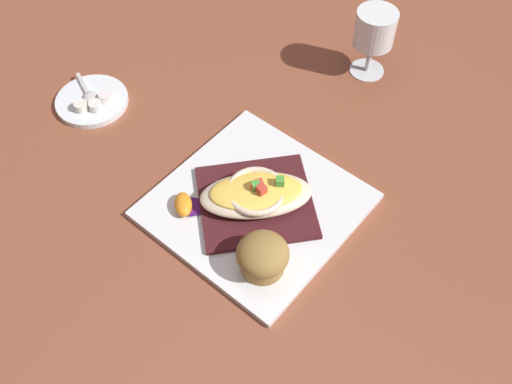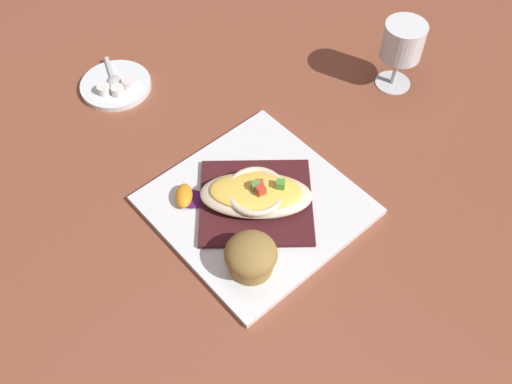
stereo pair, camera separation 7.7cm
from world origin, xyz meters
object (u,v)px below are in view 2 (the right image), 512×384
(creamer_cup_1, at_px, (118,90))
(creamer_cup_2, at_px, (129,83))
(square_plate, at_px, (256,205))
(spoon, at_px, (114,79))
(stemmed_glass, at_px, (402,44))
(creamer_saucer, at_px, (116,85))
(gratin_dish, at_px, (256,193))
(orange_garnish, at_px, (186,197))
(creamer_cup_0, at_px, (104,89))
(muffin, at_px, (251,256))

(creamer_cup_1, bearing_deg, creamer_cup_2, -86.19)
(square_plate, xyz_separation_m, spoon, (0.39, 0.01, 0.01))
(spoon, distance_m, creamer_cup_1, 0.04)
(square_plate, distance_m, stemmed_glass, 0.40)
(square_plate, relative_size, creamer_saucer, 2.22)
(square_plate, bearing_deg, creamer_cup_2, -0.08)
(spoon, xyz_separation_m, creamer_cup_1, (-0.03, 0.01, 0.00))
(creamer_cup_1, distance_m, creamer_cup_2, 0.03)
(gratin_dish, bearing_deg, stemmed_glass, -83.54)
(square_plate, xyz_separation_m, orange_garnish, (0.08, 0.08, 0.01))
(stemmed_glass, relative_size, creamer_cup_1, 5.50)
(creamer_cup_0, height_order, creamer_cup_2, same)
(creamer_saucer, height_order, creamer_cup_2, creamer_cup_2)
(gratin_dish, bearing_deg, orange_garnish, 44.82)
(square_plate, height_order, gratin_dish, gratin_dish)
(square_plate, distance_m, muffin, 0.12)
(gratin_dish, bearing_deg, creamer_cup_0, 6.53)
(creamer_saucer, bearing_deg, spoon, -21.97)
(spoon, relative_size, creamer_cup_1, 3.72)
(muffin, relative_size, orange_garnish, 1.19)
(gratin_dish, bearing_deg, square_plate, 47.48)
(stemmed_glass, xyz_separation_m, creamer_cup_2, (0.31, 0.38, -0.07))
(orange_garnish, bearing_deg, creamer_cup_0, -6.87)
(creamer_saucer, bearing_deg, gratin_dish, -177.86)
(stemmed_glass, height_order, creamer_cup_1, stemmed_glass)
(orange_garnish, height_order, creamer_saucer, orange_garnish)
(stemmed_glass, relative_size, spoon, 1.48)
(gratin_dish, xyz_separation_m, creamer_cup_2, (0.36, -0.00, -0.02))
(square_plate, bearing_deg, stemmed_glass, -83.56)
(creamer_saucer, xyz_separation_m, creamer_cup_1, (-0.03, 0.01, 0.01))
(gratin_dish, bearing_deg, creamer_saucer, 2.14)
(square_plate, height_order, creamer_cup_1, creamer_cup_1)
(creamer_cup_2, bearing_deg, creamer_cup_1, 93.81)
(orange_garnish, distance_m, creamer_cup_0, 0.30)
(orange_garnish, xyz_separation_m, creamer_cup_0, (0.29, -0.04, -0.00))
(gratin_dish, height_order, creamer_cup_1, gratin_dish)
(gratin_dish, bearing_deg, creamer_cup_2, -0.07)
(gratin_dish, distance_m, muffin, 0.11)
(muffin, distance_m, orange_garnish, 0.16)
(spoon, bearing_deg, creamer_cup_1, 158.03)
(orange_garnish, relative_size, spoon, 0.72)
(muffin, height_order, creamer_cup_0, muffin)
(orange_garnish, height_order, stemmed_glass, stemmed_glass)
(orange_garnish, bearing_deg, creamer_cup_2, -15.84)
(square_plate, height_order, spoon, spoon)
(muffin, xyz_separation_m, stemmed_glass, (0.12, -0.47, 0.05))
(spoon, bearing_deg, orange_garnish, 167.91)
(creamer_saucer, xyz_separation_m, creamer_cup_2, (-0.03, -0.01, 0.01))
(muffin, height_order, creamer_cup_2, muffin)
(square_plate, bearing_deg, creamer_cup_1, 4.08)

